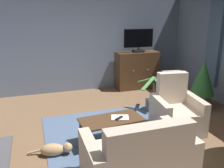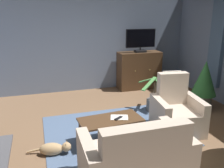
{
  "view_description": "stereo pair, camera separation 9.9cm",
  "coord_description": "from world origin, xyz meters",
  "px_view_note": "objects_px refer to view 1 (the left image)",
  "views": [
    {
      "loc": [
        -1.51,
        -3.81,
        2.21
      ],
      "look_at": [
        -0.13,
        0.34,
        0.89
      ],
      "focal_mm": 39.19,
      "sensor_mm": 36.0,
      "label": 1
    },
    {
      "loc": [
        -1.41,
        -3.84,
        2.21
      ],
      "look_at": [
        -0.13,
        0.34,
        0.89
      ],
      "focal_mm": 39.19,
      "sensor_mm": 36.0,
      "label": 2
    }
  ],
  "objects_px": {
    "tv_remote": "(119,118)",
    "sofa_floral": "(139,160)",
    "coffee_table": "(111,122)",
    "cat": "(55,149)",
    "potted_plant_small_fern_corner": "(153,102)",
    "folded_newspaper": "(120,117)",
    "television": "(139,40)",
    "armchair_by_fireplace": "(176,113)",
    "tv_cabinet": "(137,71)",
    "potted_plant_leafy_by_curtain": "(203,82)"
  },
  "relations": [
    {
      "from": "tv_cabinet",
      "to": "folded_newspaper",
      "type": "xyz_separation_m",
      "value": [
        -1.53,
        -2.73,
        -0.07
      ]
    },
    {
      "from": "tv_cabinet",
      "to": "coffee_table",
      "type": "bearing_deg",
      "value": -121.68
    },
    {
      "from": "coffee_table",
      "to": "tv_remote",
      "type": "xyz_separation_m",
      "value": [
        0.13,
        -0.04,
        0.06
      ]
    },
    {
      "from": "television",
      "to": "coffee_table",
      "type": "relative_size",
      "value": 0.78
    },
    {
      "from": "tv_cabinet",
      "to": "armchair_by_fireplace",
      "type": "bearing_deg",
      "value": -97.9
    },
    {
      "from": "tv_cabinet",
      "to": "tv_remote",
      "type": "distance_m",
      "value": 3.19
    },
    {
      "from": "coffee_table",
      "to": "potted_plant_leafy_by_curtain",
      "type": "xyz_separation_m",
      "value": [
        2.46,
        0.8,
        0.25
      ]
    },
    {
      "from": "coffee_table",
      "to": "sofa_floral",
      "type": "distance_m",
      "value": 1.1
    },
    {
      "from": "tv_cabinet",
      "to": "sofa_floral",
      "type": "bearing_deg",
      "value": -113.53
    },
    {
      "from": "folded_newspaper",
      "to": "sofa_floral",
      "type": "height_order",
      "value": "sofa_floral"
    },
    {
      "from": "potted_plant_small_fern_corner",
      "to": "cat",
      "type": "height_order",
      "value": "potted_plant_small_fern_corner"
    },
    {
      "from": "coffee_table",
      "to": "sofa_floral",
      "type": "bearing_deg",
      "value": -89.03
    },
    {
      "from": "sofa_floral",
      "to": "armchair_by_fireplace",
      "type": "distance_m",
      "value": 1.75
    },
    {
      "from": "sofa_floral",
      "to": "cat",
      "type": "bearing_deg",
      "value": 135.25
    },
    {
      "from": "tv_cabinet",
      "to": "television",
      "type": "height_order",
      "value": "television"
    },
    {
      "from": "tv_cabinet",
      "to": "cat",
      "type": "xyz_separation_m",
      "value": [
        -2.67,
        -2.86,
        -0.41
      ]
    },
    {
      "from": "potted_plant_small_fern_corner",
      "to": "folded_newspaper",
      "type": "bearing_deg",
      "value": -139.15
    },
    {
      "from": "folded_newspaper",
      "to": "coffee_table",
      "type": "bearing_deg",
      "value": -158.44
    },
    {
      "from": "cat",
      "to": "potted_plant_leafy_by_curtain",
      "type": "bearing_deg",
      "value": 14.95
    },
    {
      "from": "television",
      "to": "tv_remote",
      "type": "xyz_separation_m",
      "value": [
        -1.56,
        -2.73,
        -0.97
      ]
    },
    {
      "from": "armchair_by_fireplace",
      "to": "potted_plant_small_fern_corner",
      "type": "xyz_separation_m",
      "value": [
        0.03,
        0.97,
        -0.15
      ]
    },
    {
      "from": "television",
      "to": "cat",
      "type": "distance_m",
      "value": 4.09
    },
    {
      "from": "coffee_table",
      "to": "cat",
      "type": "bearing_deg",
      "value": -173.11
    },
    {
      "from": "folded_newspaper",
      "to": "potted_plant_leafy_by_curtain",
      "type": "relative_size",
      "value": 0.26
    },
    {
      "from": "coffee_table",
      "to": "sofa_floral",
      "type": "height_order",
      "value": "sofa_floral"
    },
    {
      "from": "tv_remote",
      "to": "folded_newspaper",
      "type": "xyz_separation_m",
      "value": [
        0.03,
        0.05,
        -0.01
      ]
    },
    {
      "from": "tv_cabinet",
      "to": "folded_newspaper",
      "type": "bearing_deg",
      "value": -119.25
    },
    {
      "from": "coffee_table",
      "to": "folded_newspaper",
      "type": "relative_size",
      "value": 3.71
    },
    {
      "from": "tv_remote",
      "to": "sofa_floral",
      "type": "bearing_deg",
      "value": -129.31
    },
    {
      "from": "armchair_by_fireplace",
      "to": "cat",
      "type": "height_order",
      "value": "armchair_by_fireplace"
    },
    {
      "from": "coffee_table",
      "to": "tv_remote",
      "type": "height_order",
      "value": "tv_remote"
    },
    {
      "from": "sofa_floral",
      "to": "potted_plant_small_fern_corner",
      "type": "xyz_separation_m",
      "value": [
        1.34,
        2.14,
        -0.14
      ]
    },
    {
      "from": "potted_plant_leafy_by_curtain",
      "to": "television",
      "type": "bearing_deg",
      "value": 112.07
    },
    {
      "from": "folded_newspaper",
      "to": "armchair_by_fireplace",
      "type": "distance_m",
      "value": 1.17
    },
    {
      "from": "cat",
      "to": "coffee_table",
      "type": "bearing_deg",
      "value": 6.89
    },
    {
      "from": "coffee_table",
      "to": "sofa_floral",
      "type": "xyz_separation_m",
      "value": [
        0.02,
        -1.1,
        -0.05
      ]
    },
    {
      "from": "tv_remote",
      "to": "sofa_floral",
      "type": "distance_m",
      "value": 1.08
    },
    {
      "from": "television",
      "to": "potted_plant_leafy_by_curtain",
      "type": "bearing_deg",
      "value": -67.93
    },
    {
      "from": "armchair_by_fireplace",
      "to": "tv_cabinet",
      "type": "bearing_deg",
      "value": 82.1
    },
    {
      "from": "armchair_by_fireplace",
      "to": "folded_newspaper",
      "type": "bearing_deg",
      "value": -177.22
    },
    {
      "from": "cat",
      "to": "tv_cabinet",
      "type": "bearing_deg",
      "value": 47.02
    },
    {
      "from": "television",
      "to": "tv_cabinet",
      "type": "bearing_deg",
      "value": 90.0
    },
    {
      "from": "television",
      "to": "tv_remote",
      "type": "distance_m",
      "value": 3.29
    },
    {
      "from": "sofa_floral",
      "to": "cat",
      "type": "distance_m",
      "value": 1.42
    },
    {
      "from": "tv_remote",
      "to": "cat",
      "type": "height_order",
      "value": "tv_remote"
    },
    {
      "from": "sofa_floral",
      "to": "armchair_by_fireplace",
      "type": "bearing_deg",
      "value": 41.88
    },
    {
      "from": "coffee_table",
      "to": "cat",
      "type": "relative_size",
      "value": 1.61
    },
    {
      "from": "potted_plant_leafy_by_curtain",
      "to": "sofa_floral",
      "type": "bearing_deg",
      "value": -142.1
    },
    {
      "from": "television",
      "to": "potted_plant_small_fern_corner",
      "type": "relative_size",
      "value": 1.03
    },
    {
      "from": "coffee_table",
      "to": "potted_plant_small_fern_corner",
      "type": "height_order",
      "value": "potted_plant_small_fern_corner"
    }
  ]
}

